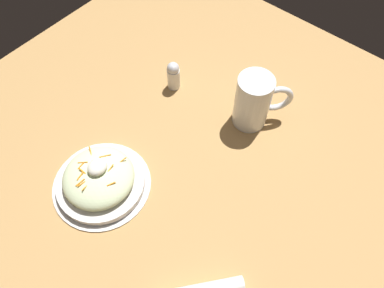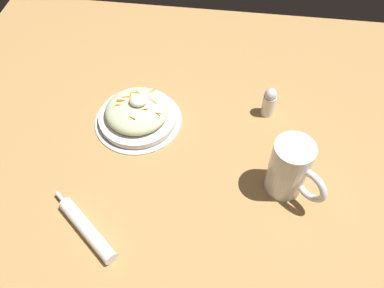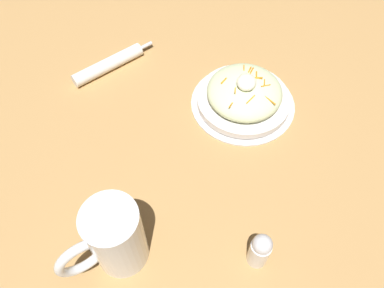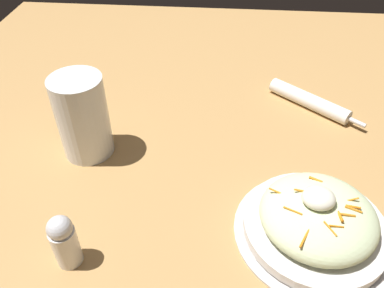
% 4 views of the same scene
% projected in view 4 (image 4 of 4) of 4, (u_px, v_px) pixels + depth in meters
% --- Properties ---
extents(ground_plane, '(1.43, 1.43, 0.00)m').
position_uv_depth(ground_plane, '(233.00, 155.00, 0.71)').
color(ground_plane, '#B2844C').
extents(salad_plate, '(0.24, 0.24, 0.09)m').
position_uv_depth(salad_plate, '(316.00, 221.00, 0.56)').
color(salad_plate, silver).
rests_on(salad_plate, ground_plane).
extents(beer_mug, '(0.13, 0.12, 0.15)m').
position_uv_depth(beer_mug, '(83.00, 120.00, 0.68)').
color(beer_mug, white).
rests_on(beer_mug, ground_plane).
extents(napkin_roll, '(0.18, 0.16, 0.03)m').
position_uv_depth(napkin_roll, '(309.00, 101.00, 0.82)').
color(napkin_roll, white).
rests_on(napkin_roll, ground_plane).
extents(salt_shaker, '(0.04, 0.04, 0.09)m').
position_uv_depth(salt_shaker, '(64.00, 241.00, 0.51)').
color(salt_shaker, white).
rests_on(salt_shaker, ground_plane).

